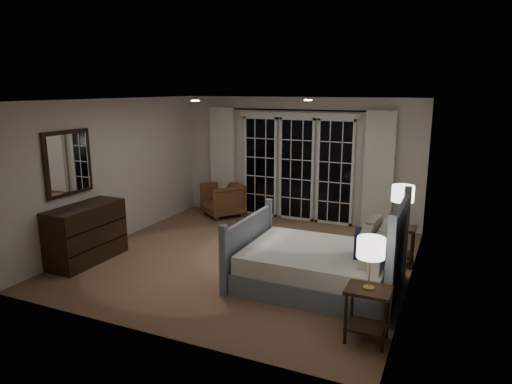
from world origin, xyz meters
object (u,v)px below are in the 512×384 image
at_px(bed, 322,265).
at_px(lamp_left, 371,248).
at_px(nightstand_left, 367,307).
at_px(nightstand_right, 399,240).
at_px(lamp_right, 403,194).
at_px(dresser, 86,233).
at_px(armchair, 223,200).

height_order(bed, lamp_left, bed).
xyz_separation_m(nightstand_left, lamp_left, (-0.00, 0.00, 0.66)).
bearing_deg(nightstand_left, lamp_left, 180.00).
xyz_separation_m(bed, nightstand_right, (0.85, 1.29, 0.08)).
distance_m(lamp_right, dresser, 4.91).
relative_size(nightstand_right, dresser, 0.48).
bearing_deg(lamp_right, armchair, 160.58).
bearing_deg(armchair, bed, -4.26).
relative_size(nightstand_left, lamp_left, 1.08).
height_order(nightstand_right, lamp_left, lamp_left).
distance_m(bed, dresser, 3.69).
xyz_separation_m(lamp_left, dresser, (-4.47, 0.58, -0.60)).
height_order(nightstand_left, armchair, armchair).
distance_m(nightstand_right, lamp_right, 0.72).
bearing_deg(armchair, nightstand_right, 18.12).
xyz_separation_m(bed, lamp_left, (0.82, -1.15, 0.74)).
height_order(nightstand_left, nightstand_right, same).
bearing_deg(nightstand_right, lamp_right, 0.00).
bearing_deg(armchair, nightstand_left, -7.58).
xyz_separation_m(nightstand_left, armchair, (-3.75, 3.77, -0.05)).
bearing_deg(armchair, lamp_left, -7.58).
distance_m(bed, nightstand_left, 1.41).
relative_size(armchair, dresser, 0.61).
distance_m(nightstand_left, nightstand_right, 2.44).
height_order(nightstand_left, dresser, dresser).
height_order(bed, armchair, bed).
height_order(bed, nightstand_right, bed).
relative_size(nightstand_left, armchair, 0.79).
bearing_deg(nightstand_left, bed, 125.56).
relative_size(bed, lamp_right, 3.34).
height_order(nightstand_left, lamp_left, lamp_left).
distance_m(armchair, dresser, 3.27).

